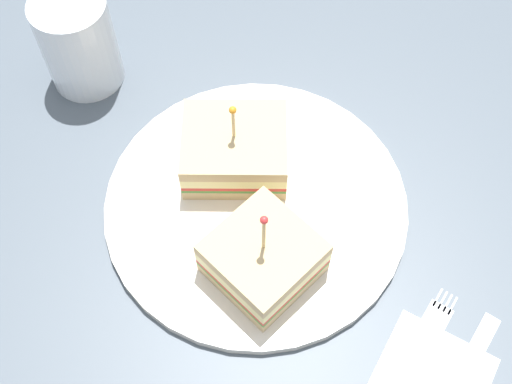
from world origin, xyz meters
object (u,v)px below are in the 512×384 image
Objects in this scene: drink_glass at (79,45)px; sandwich_half_front at (235,149)px; knife at (468,366)px; sandwich_half_back at (263,258)px; fork at (428,334)px; plate at (256,205)px.

sandwich_half_front is at bearing 73.72° from drink_glass.
knife is at bearing 68.88° from drink_glass.
sandwich_half_back is 0.95× the size of fork.
drink_glass is (-5.81, -19.89, 1.46)cm from sandwich_half_front.
sandwich_half_back is at bearing 25.45° from plate.
drink_glass is at bearing -111.12° from knife.
sandwich_half_back reaches higher than plate.
sandwich_half_back is (6.46, 3.07, 3.02)cm from plate.
drink_glass is (-15.88, -26.54, 1.35)cm from sandwich_half_back.
knife is at bearing 84.18° from sandwich_half_back.
fork is 4.25cm from knife.
drink_glass reaches higher than plate.
plate is 2.44× the size of knife.
plate is 5.86cm from sandwich_half_front.
fork is at bearing -111.86° from knife.
sandwich_half_back is at bearing -91.58° from fork.
fork is (0.44, 15.87, -3.38)cm from sandwich_half_back.
sandwich_half_front is 1.03× the size of knife.
sandwich_half_back reaches higher than sandwich_half_front.
sandwich_half_front is 1.09× the size of sandwich_half_back.
plate is 25.66cm from drink_glass.
knife is (17.90, 46.35, -4.74)cm from drink_glass.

